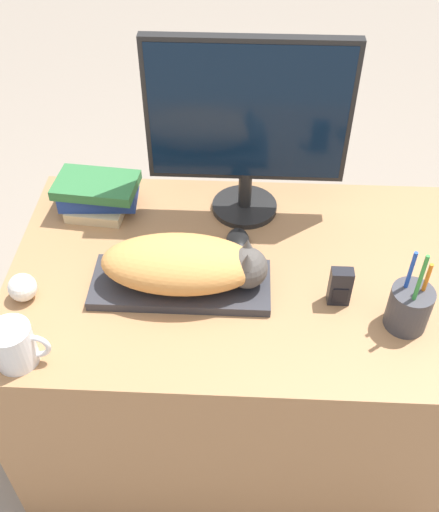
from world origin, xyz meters
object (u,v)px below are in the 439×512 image
Objects in this scene: monitor at (248,120)px; pen_cup at (409,307)px; computer_mouse at (238,242)px; book_stack at (98,194)px; cat at (188,264)px; phone at (340,287)px; coffee_mug at (15,345)px; keyboard at (181,284)px; baseball at (22,287)px.

monitor reaches higher than pen_cup.
book_stack is at bearing 160.17° from computer_mouse.
monitor is at bearing 133.22° from pen_cup.
cat is 0.36m from phone.
monitor is 2.21× the size of book_stack.
pen_cup is at bearing 9.52° from coffee_mug.
cat is at bearing -126.49° from computer_mouse.
coffee_mug is 0.54× the size of pen_cup.
cat is 1.70× the size of book_stack.
phone is (0.23, -0.34, -0.23)m from monitor.
cat reaches higher than coffee_mug.
computer_mouse is at bearing 148.08° from pen_cup.
phone is (0.38, -0.03, 0.04)m from keyboard.
keyboard is at bearing -115.65° from monitor.
baseball is at bearing 102.47° from coffee_mug.
keyboard is 1.10× the size of cat.
monitor is at bearing 84.37° from computer_mouse.
coffee_mug is 0.74m from phone.
monitor reaches higher than phone.
baseball is 0.36m from book_stack.
monitor is (0.15, 0.31, 0.27)m from keyboard.
monitor is 5.08× the size of phone.
keyboard is 4.14× the size of computer_mouse.
computer_mouse is 0.41m from book_stack.
monitor reaches higher than coffee_mug.
computer_mouse is at bearing 53.51° from cat.
coffee_mug is 1.86× the size of baseball.
pen_cup is 3.46× the size of baseball.
coffee_mug is at bearing -131.51° from monitor.
pen_cup is at bearing -26.19° from book_stack.
cat is (0.02, 0.00, 0.07)m from keyboard.
cat is at bearing 33.49° from coffee_mug.
keyboard is 0.44m from monitor.
book_stack reaches higher than baseball.
pen_cup is (0.52, -0.09, 0.04)m from keyboard.
phone is at bearing -55.82° from monitor.
pen_cup is (0.39, -0.24, 0.04)m from computer_mouse.
book_stack is (-0.78, 0.38, -0.01)m from pen_cup.
coffee_mug reaches higher than keyboard.
cat reaches higher than keyboard.
phone is at bearing 156.75° from pen_cup.
book_stack is (-0.39, 0.14, 0.03)m from computer_mouse.
phone reaches higher than computer_mouse.
keyboard is at bearing -49.15° from book_stack.
computer_mouse is 0.46m from pen_cup.
baseball is at bearing 177.45° from pen_cup.
coffee_mug is at bearing -140.25° from computer_mouse.
coffee_mug is at bearing -163.74° from phone.
monitor reaches higher than baseball.
cat reaches higher than book_stack.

